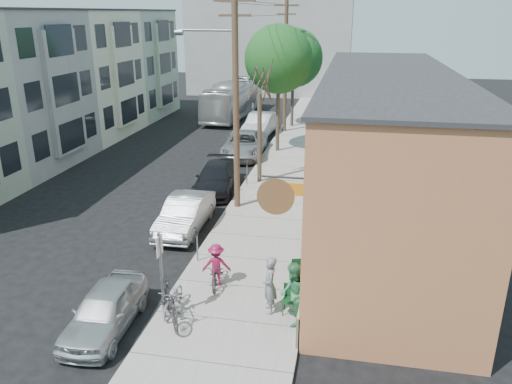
% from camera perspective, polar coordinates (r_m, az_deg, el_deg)
% --- Properties ---
extents(ground, '(120.00, 120.00, 0.00)m').
position_cam_1_polar(ground, '(20.15, -12.36, -6.79)').
color(ground, black).
extents(sidewalk, '(4.50, 58.00, 0.15)m').
position_cam_1_polar(sidewalk, '(29.01, 3.90, 2.15)').
color(sidewalk, '#9D9891').
rests_on(sidewalk, ground).
extents(cafe_building, '(6.60, 20.20, 6.61)m').
position_cam_1_polar(cafe_building, '(22.20, 14.36, 4.68)').
color(cafe_building, '#B16841').
rests_on(cafe_building, ground).
extents(apartment_row, '(6.30, 32.00, 9.00)m').
position_cam_1_polar(apartment_row, '(36.35, -21.88, 11.56)').
color(apartment_row, '#A3B397').
rests_on(apartment_row, ground).
extents(end_cap_building, '(18.00, 8.00, 12.00)m').
position_cam_1_polar(end_cap_building, '(59.28, 1.72, 17.07)').
color(end_cap_building, gray).
rests_on(end_cap_building, ground).
extents(sign_post, '(0.07, 0.45, 2.80)m').
position_cam_1_polar(sign_post, '(15.01, -10.79, -8.52)').
color(sign_post, slate).
rests_on(sign_post, sidewalk).
extents(parking_meter_near, '(0.14, 0.14, 1.24)m').
position_cam_1_polar(parking_meter_near, '(18.53, -6.77, -5.51)').
color(parking_meter_near, slate).
rests_on(parking_meter_near, sidewalk).
extents(parking_meter_far, '(0.14, 0.14, 1.24)m').
position_cam_1_polar(parking_meter_far, '(26.56, -1.06, 2.56)').
color(parking_meter_far, slate).
rests_on(parking_meter_far, sidewalk).
extents(utility_pole_near, '(3.57, 0.28, 10.00)m').
position_cam_1_polar(utility_pole_near, '(22.51, -2.47, 10.97)').
color(utility_pole_near, '#503A28').
rests_on(utility_pole_near, sidewalk).
extents(utility_pole_far, '(1.80, 0.28, 10.00)m').
position_cam_1_polar(utility_pole_far, '(38.53, 3.40, 14.56)').
color(utility_pole_far, '#503A28').
rests_on(utility_pole_far, sidewalk).
extents(tree_bare, '(0.24, 0.24, 4.76)m').
position_cam_1_polar(tree_bare, '(26.73, 0.40, 6.13)').
color(tree_bare, '#44392C').
rests_on(tree_bare, sidewalk).
extents(tree_leafy_mid, '(4.32, 4.32, 8.10)m').
position_cam_1_polar(tree_leafy_mid, '(32.56, 2.60, 14.91)').
color(tree_leafy_mid, '#44392C').
rests_on(tree_leafy_mid, sidewalk).
extents(tree_leafy_far, '(4.58, 4.58, 7.65)m').
position_cam_1_polar(tree_leafy_far, '(40.41, 4.30, 15.02)').
color(tree_leafy_far, '#44392C').
rests_on(tree_leafy_far, sidewalk).
extents(patio_chair_a, '(0.62, 0.62, 0.88)m').
position_cam_1_polar(patio_chair_a, '(17.09, 4.75, -9.23)').
color(patio_chair_a, '#103919').
rests_on(patio_chair_a, sidewalk).
extents(patio_chair_b, '(0.61, 0.61, 0.88)m').
position_cam_1_polar(patio_chair_b, '(15.61, 3.90, -12.25)').
color(patio_chair_b, '#103919').
rests_on(patio_chair_b, sidewalk).
extents(patron_grey, '(0.60, 0.76, 1.84)m').
position_cam_1_polar(patron_grey, '(15.40, 1.57, -10.60)').
color(patron_grey, slate).
rests_on(patron_grey, sidewalk).
extents(patron_green, '(0.86, 1.04, 1.95)m').
position_cam_1_polar(patron_green, '(14.89, 4.26, -11.57)').
color(patron_green, '#34824F').
rests_on(patron_green, sidewalk).
extents(cyclist, '(1.06, 0.74, 1.49)m').
position_cam_1_polar(cyclist, '(16.95, -4.56, -8.29)').
color(cyclist, maroon).
rests_on(cyclist, sidewalk).
extents(cyclist_bike, '(0.80, 1.72, 0.87)m').
position_cam_1_polar(cyclist_bike, '(17.10, -4.53, -9.21)').
color(cyclist_bike, '#222325').
rests_on(cyclist_bike, sidewalk).
extents(parked_bike_a, '(1.53, 2.01, 1.21)m').
position_cam_1_polar(parked_bike_a, '(15.33, -9.77, -12.48)').
color(parked_bike_a, black).
rests_on(parked_bike_a, sidewalk).
extents(parked_bike_b, '(0.59, 1.64, 0.86)m').
position_cam_1_polar(parked_bike_b, '(15.90, -9.43, -11.90)').
color(parked_bike_b, gray).
rests_on(parked_bike_b, sidewalk).
extents(car_0, '(1.73, 3.94, 1.32)m').
position_cam_1_polar(car_0, '(15.67, -16.85, -12.74)').
color(car_0, '#ACB1B4').
rests_on(car_0, ground).
extents(car_1, '(1.59, 4.46, 1.46)m').
position_cam_1_polar(car_1, '(21.61, -8.10, -2.50)').
color(car_1, '#9D9DA4').
rests_on(car_1, ground).
extents(car_2, '(2.44, 4.98, 1.39)m').
position_cam_1_polar(car_2, '(26.21, -4.58, 1.61)').
color(car_2, black).
rests_on(car_2, ground).
extents(car_3, '(3.00, 5.77, 1.55)m').
position_cam_1_polar(car_3, '(32.63, -1.35, 5.48)').
color(car_3, '#9B9CA2').
rests_on(car_3, ground).
extents(car_4, '(2.14, 5.25, 1.69)m').
position_cam_1_polar(car_4, '(38.22, 0.52, 7.73)').
color(car_4, '#9B9BA2').
rests_on(car_4, ground).
extents(bus, '(3.19, 11.28, 3.11)m').
position_cam_1_polar(bus, '(45.25, -2.62, 10.53)').
color(bus, silver).
rests_on(bus, ground).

